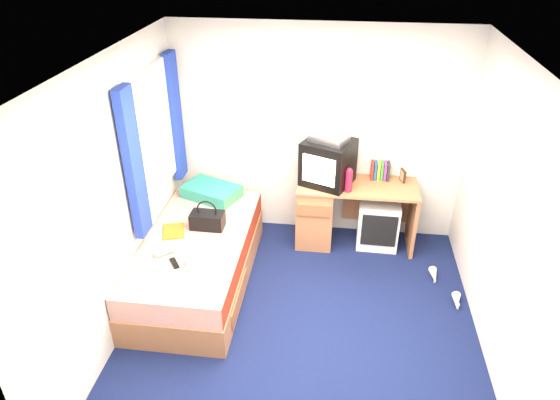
# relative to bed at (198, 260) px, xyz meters

# --- Properties ---
(ground) EXTENTS (3.40, 3.40, 0.00)m
(ground) POSITION_rel_bed_xyz_m (1.10, -0.51, -0.27)
(ground) COLOR #0C1438
(ground) RESTS_ON ground
(room_shell) EXTENTS (3.40, 3.40, 3.40)m
(room_shell) POSITION_rel_bed_xyz_m (1.10, -0.51, 1.18)
(room_shell) COLOR white
(room_shell) RESTS_ON ground
(bed) EXTENTS (1.01, 2.00, 0.54)m
(bed) POSITION_rel_bed_xyz_m (0.00, 0.00, 0.00)
(bed) COLOR #AD7048
(bed) RESTS_ON ground
(pillow) EXTENTS (0.71, 0.58, 0.13)m
(pillow) POSITION_rel_bed_xyz_m (-0.04, 0.82, 0.34)
(pillow) COLOR #186AA0
(pillow) RESTS_ON bed
(desk) EXTENTS (1.30, 0.55, 0.75)m
(desk) POSITION_rel_bed_xyz_m (1.30, 0.93, 0.14)
(desk) COLOR #AD7048
(desk) RESTS_ON ground
(storage_cube) EXTENTS (0.46, 0.46, 0.56)m
(storage_cube) POSITION_rel_bed_xyz_m (1.84, 0.95, 0.01)
(storage_cube) COLOR white
(storage_cube) RESTS_ON ground
(crt_tv) EXTENTS (0.63, 0.61, 0.49)m
(crt_tv) POSITION_rel_bed_xyz_m (1.24, 0.93, 0.73)
(crt_tv) COLOR black
(crt_tv) RESTS_ON desk
(vcr) EXTENTS (0.45, 0.40, 0.07)m
(vcr) POSITION_rel_bed_xyz_m (1.24, 0.93, 1.01)
(vcr) COLOR #A8A8AA
(vcr) RESTS_ON crt_tv
(book_row) EXTENTS (0.20, 0.13, 0.20)m
(book_row) POSITION_rel_bed_xyz_m (1.81, 1.09, 0.58)
(book_row) COLOR maroon
(book_row) RESTS_ON desk
(picture_frame) EXTENTS (0.05, 0.12, 0.14)m
(picture_frame) POSITION_rel_bed_xyz_m (2.06, 1.07, 0.55)
(picture_frame) COLOR #2F1F0F
(picture_frame) RESTS_ON desk
(pink_water_bottle) EXTENTS (0.09, 0.09, 0.24)m
(pink_water_bottle) POSITION_rel_bed_xyz_m (1.47, 0.76, 0.60)
(pink_water_bottle) COLOR red
(pink_water_bottle) RESTS_ON desk
(aerosol_can) EXTENTS (0.05, 0.05, 0.19)m
(aerosol_can) POSITION_rel_bed_xyz_m (1.49, 1.00, 0.58)
(aerosol_can) COLOR white
(aerosol_can) RESTS_ON desk
(handbag) EXTENTS (0.34, 0.19, 0.31)m
(handbag) POSITION_rel_bed_xyz_m (0.07, 0.20, 0.36)
(handbag) COLOR black
(handbag) RESTS_ON bed
(towel) EXTENTS (0.29, 0.24, 0.09)m
(towel) POSITION_rel_bed_xyz_m (0.17, -0.34, 0.32)
(towel) COLOR white
(towel) RESTS_ON bed
(magazine) EXTENTS (0.29, 0.33, 0.01)m
(magazine) POSITION_rel_bed_xyz_m (-0.25, 0.07, 0.28)
(magazine) COLOR yellow
(magazine) RESTS_ON bed
(water_bottle) EXTENTS (0.20, 0.18, 0.07)m
(water_bottle) POSITION_rel_bed_xyz_m (-0.21, -0.30, 0.31)
(water_bottle) COLOR silver
(water_bottle) RESTS_ON bed
(colour_swatch_fan) EXTENTS (0.23, 0.10, 0.01)m
(colour_swatch_fan) POSITION_rel_bed_xyz_m (0.15, -0.52, 0.28)
(colour_swatch_fan) COLOR gold
(colour_swatch_fan) RESTS_ON bed
(remote_control) EXTENTS (0.13, 0.16, 0.02)m
(remote_control) POSITION_rel_bed_xyz_m (-0.07, -0.44, 0.28)
(remote_control) COLOR black
(remote_control) RESTS_ON bed
(window_assembly) EXTENTS (0.11, 1.42, 1.40)m
(window_assembly) POSITION_rel_bed_xyz_m (-0.45, 0.39, 1.15)
(window_assembly) COLOR silver
(window_assembly) RESTS_ON room_shell
(white_heels) EXTENTS (0.27, 0.61, 0.09)m
(white_heels) POSITION_rel_bed_xyz_m (2.49, 0.14, -0.23)
(white_heels) COLOR silver
(white_heels) RESTS_ON ground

